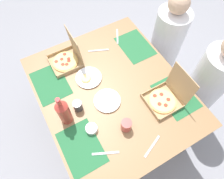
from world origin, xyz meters
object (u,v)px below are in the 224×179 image
object	(u,v)px
cup_dark	(78,106)
diner_right_seat	(204,88)
soda_bottle	(64,112)
condiment_bowl	(92,129)
pizza_box_corner_right	(67,58)
pizza_box_corner_left	(166,97)
diner_left_seat	(165,47)
plate_middle	(88,78)
plate_far_left	(107,101)
cup_clear_right	(126,125)

from	to	relation	value
cup_dark	diner_right_seat	world-z (taller)	diner_right_seat
soda_bottle	condiment_bowl	distance (m)	0.24
pizza_box_corner_right	pizza_box_corner_left	xyz separation A→B (m)	(0.73, 0.52, -0.00)
diner_right_seat	diner_left_seat	bearing A→B (deg)	180.00
pizza_box_corner_left	soda_bottle	xyz separation A→B (m)	(-0.23, -0.74, 0.09)
plate_middle	diner_right_seat	world-z (taller)	diner_right_seat
cup_dark	diner_right_seat	bearing A→B (deg)	76.03
pizza_box_corner_right	condiment_bowl	size ratio (longest dim) A/B	3.34
diner_right_seat	soda_bottle	bearing A→B (deg)	-101.14
soda_bottle	condiment_bowl	size ratio (longest dim) A/B	3.72
cup_dark	diner_left_seat	bearing A→B (deg)	105.87
plate_far_left	diner_left_seat	bearing A→B (deg)	112.46
plate_far_left	soda_bottle	xyz separation A→B (m)	(-0.02, -0.34, 0.12)
pizza_box_corner_right	condiment_bowl	world-z (taller)	pizza_box_corner_right
plate_far_left	plate_middle	world-z (taller)	plate_middle
pizza_box_corner_left	condiment_bowl	bearing A→B (deg)	-96.15
plate_middle	cup_dark	xyz separation A→B (m)	(0.21, -0.19, 0.04)
pizza_box_corner_left	cup_dark	distance (m)	0.69
plate_far_left	cup_dark	bearing A→B (deg)	-103.52
cup_dark	diner_left_seat	world-z (taller)	diner_left_seat
plate_far_left	plate_middle	distance (m)	0.27
pizza_box_corner_left	soda_bottle	world-z (taller)	soda_bottle
plate_middle	diner_left_seat	xyz separation A→B (m)	(-0.11, 0.95, -0.25)
plate_far_left	pizza_box_corner_left	bearing A→B (deg)	61.99
cup_dark	plate_middle	bearing A→B (deg)	138.21
plate_middle	diner_left_seat	world-z (taller)	diner_left_seat
plate_far_left	cup_clear_right	world-z (taller)	cup_clear_right
condiment_bowl	diner_left_seat	bearing A→B (deg)	115.08
pizza_box_corner_left	diner_right_seat	xyz separation A→B (m)	(0.01, 0.51, -0.26)
cup_clear_right	diner_right_seat	bearing A→B (deg)	91.90
cup_dark	diner_left_seat	distance (m)	1.22
pizza_box_corner_left	soda_bottle	size ratio (longest dim) A/B	0.89
diner_left_seat	diner_right_seat	world-z (taller)	diner_right_seat
condiment_bowl	diner_left_seat	size ratio (longest dim) A/B	0.07
cup_clear_right	diner_right_seat	distance (m)	0.94
condiment_bowl	pizza_box_corner_left	bearing A→B (deg)	83.85
cup_dark	pizza_box_corner_right	bearing A→B (deg)	166.46
cup_clear_right	plate_far_left	bearing A→B (deg)	-176.73
pizza_box_corner_right	diner_left_seat	xyz separation A→B (m)	(0.14, 1.03, -0.28)
plate_far_left	cup_clear_right	bearing A→B (deg)	3.27
plate_far_left	plate_middle	xyz separation A→B (m)	(-0.27, -0.03, 0.00)
cup_dark	diner_right_seat	distance (m)	1.20
cup_dark	diner_left_seat	size ratio (longest dim) A/B	0.08
plate_far_left	cup_dark	xyz separation A→B (m)	(-0.05, -0.22, 0.04)
pizza_box_corner_right	diner_left_seat	world-z (taller)	diner_left_seat
plate_middle	diner_right_seat	bearing A→B (deg)	62.42
plate_middle	soda_bottle	world-z (taller)	soda_bottle
pizza_box_corner_left	plate_far_left	world-z (taller)	pizza_box_corner_left
pizza_box_corner_right	pizza_box_corner_left	distance (m)	0.90
plate_middle	cup_dark	size ratio (longest dim) A/B	2.43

